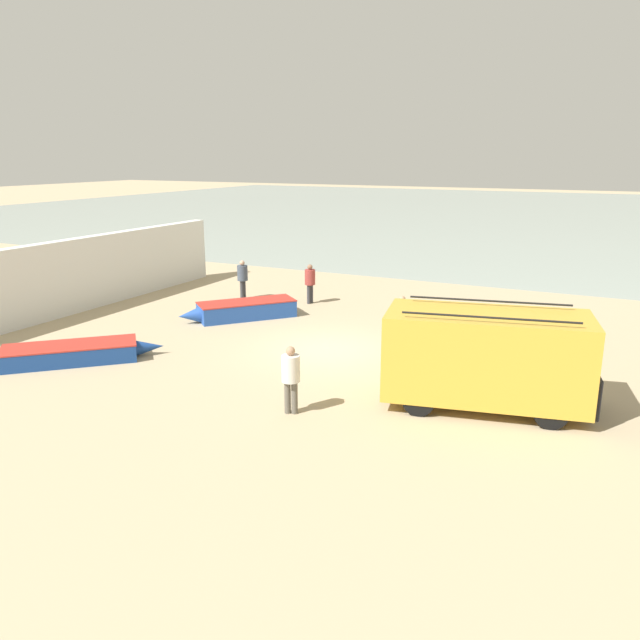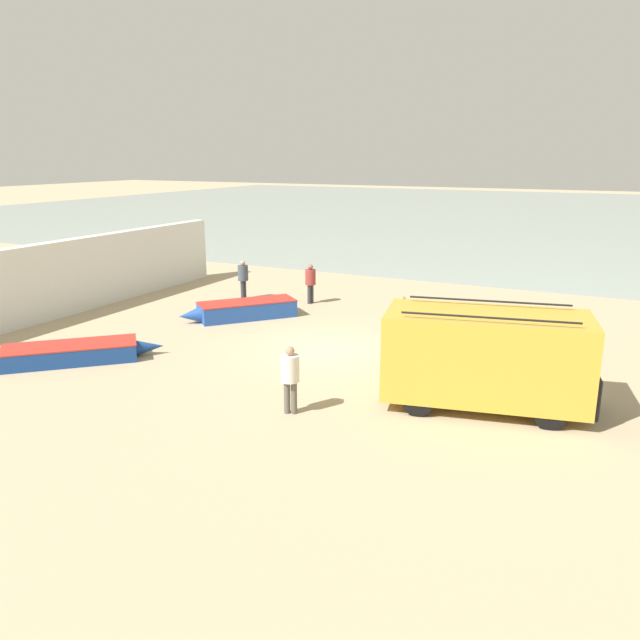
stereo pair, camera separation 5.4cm
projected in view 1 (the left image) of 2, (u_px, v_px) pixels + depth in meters
The scene contains 11 objects.
ground_plane at pixel (328, 350), 19.81m from camera, with size 200.00×200.00×0.00m, color tan.
sea_water at pixel (543, 214), 64.89m from camera, with size 120.00×80.00×0.01m, color #99A89E.
harbor_wall at pixel (91, 272), 25.02m from camera, with size 0.50×14.52×2.86m, color silver.
parked_van at pixel (487, 356), 15.05m from camera, with size 5.20×3.09×2.50m.
fishing_rowboat_0 at pixel (503, 331), 21.03m from camera, with size 2.35×5.32×0.50m.
fishing_rowboat_1 at pixel (242, 310), 23.52m from camera, with size 3.56×3.94×0.65m.
fishing_rowboat_2 at pixel (75, 353), 18.61m from camera, with size 3.98×3.84×0.54m.
fisherman_0 at pixel (402, 315), 20.22m from camera, with size 0.42×0.42×1.60m.
fisherman_1 at pixel (243, 276), 26.47m from camera, with size 0.44×0.44×1.67m.
fisherman_2 at pixel (310, 280), 25.71m from camera, with size 0.43×0.43×1.64m.
fisherman_3 at pixel (291, 374), 14.71m from camera, with size 0.44×0.44×1.68m.
Camera 1 is at (8.10, -17.07, 6.02)m, focal length 35.00 mm.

